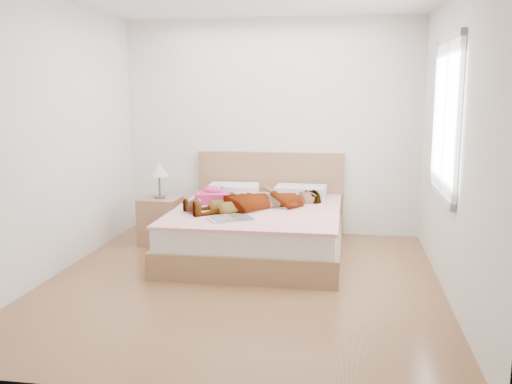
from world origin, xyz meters
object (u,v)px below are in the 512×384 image
at_px(bed, 259,227).
at_px(towel, 213,196).
at_px(magazine, 232,219).
at_px(coffee_mug, 236,206).
at_px(phone, 221,185).
at_px(nightstand, 160,217).
at_px(plush_toy, 195,206).
at_px(woman, 258,197).

height_order(bed, towel, bed).
bearing_deg(magazine, coffee_mug, 95.96).
relative_size(phone, nightstand, 0.09).
bearing_deg(bed, nightstand, 171.62).
xyz_separation_m(magazine, nightstand, (-1.01, 0.85, -0.21)).
relative_size(phone, towel, 0.23).
bearing_deg(towel, coffee_mug, -47.64).
relative_size(phone, bed, 0.04).
distance_m(phone, plush_toy, 0.78).
xyz_separation_m(towel, nightstand, (-0.63, 0.05, -0.27)).
height_order(magazine, nightstand, nightstand).
xyz_separation_m(woman, phone, (-0.50, 0.40, 0.06)).
bearing_deg(woman, towel, -143.63).
xyz_separation_m(woman, coffee_mug, (-0.21, -0.19, -0.06)).
bearing_deg(nightstand, phone, 14.12).
relative_size(woman, towel, 4.06).
relative_size(bed, coffee_mug, 17.72).
height_order(woman, coffee_mug, woman).
distance_m(towel, coffee_mug, 0.50).
bearing_deg(nightstand, bed, -8.38).
xyz_separation_m(woman, bed, (-0.01, 0.06, -0.34)).
bearing_deg(towel, magazine, -64.33).
bearing_deg(towel, phone, 78.84).
distance_m(woman, bed, 0.35).
bearing_deg(phone, bed, -70.28).
xyz_separation_m(bed, nightstand, (-1.17, 0.17, 0.04)).
xyz_separation_m(magazine, plush_toy, (-0.44, 0.25, 0.06)).
xyz_separation_m(phone, magazine, (0.34, -1.02, -0.16)).
bearing_deg(magazine, bed, 76.92).
bearing_deg(bed, plush_toy, -144.87).
relative_size(phone, magazine, 0.17).
bearing_deg(bed, woman, -84.40).
xyz_separation_m(woman, nightstand, (-1.17, 0.23, -0.31)).
bearing_deg(nightstand, woman, -11.09).
bearing_deg(nightstand, magazine, -39.92).
height_order(towel, coffee_mug, towel).
bearing_deg(phone, woman, -74.26).
xyz_separation_m(bed, magazine, (-0.16, -0.67, 0.24)).
relative_size(woman, coffee_mug, 13.49).
height_order(coffee_mug, nightstand, nightstand).
bearing_deg(towel, nightstand, 175.18).
height_order(bed, nightstand, bed).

